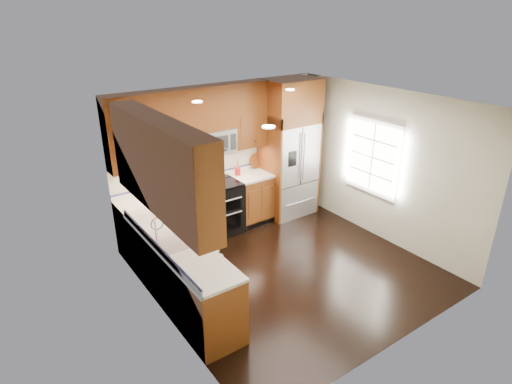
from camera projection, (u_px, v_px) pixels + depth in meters
ground at (288, 269)px, 6.66m from camera, size 4.00×4.00×0.00m
wall_back at (220, 156)px, 7.65m from camera, size 4.00×0.02×2.60m
wall_left at (160, 231)px, 5.10m from camera, size 0.02×4.00×2.60m
wall_right at (382, 166)px, 7.20m from camera, size 0.02×4.00×2.60m
window at (373, 157)px, 7.30m from camera, size 0.04×1.10×1.30m
base_cabinets at (188, 243)px, 6.51m from camera, size 2.85×3.00×0.90m
countertop at (191, 210)px, 6.49m from camera, size 2.86×3.01×0.04m
upper_cabinets at (181, 139)px, 6.08m from camera, size 2.85×3.00×1.15m
range at (218, 208)px, 7.60m from camera, size 0.76×0.67×0.95m
microwave at (212, 142)px, 7.23m from camera, size 0.76×0.40×0.42m
refrigerator at (289, 149)px, 8.06m from camera, size 0.98×0.75×2.60m
sink_faucet at (174, 239)px, 5.53m from camera, size 0.54×0.44×0.37m
rug at (207, 270)px, 6.63m from camera, size 0.95×1.39×0.01m
knife_block at (190, 181)px, 7.23m from camera, size 0.13×0.16×0.30m
utensil_crock at (238, 170)px, 7.76m from camera, size 0.13×0.13×0.30m
cutting_board at (256, 167)px, 8.14m from camera, size 0.34×0.34×0.02m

